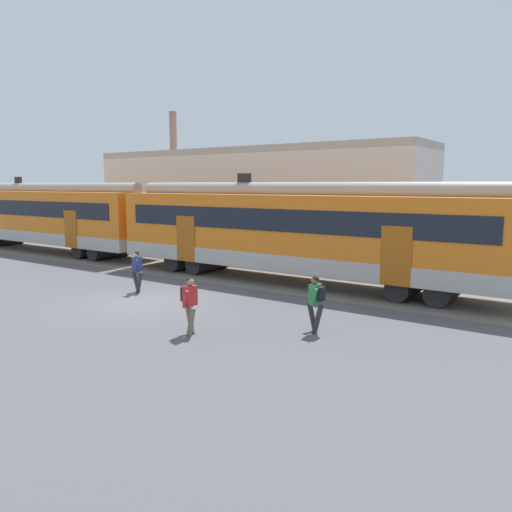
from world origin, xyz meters
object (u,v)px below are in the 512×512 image
object	(u,v)px
pedestrian_red	(190,301)
pedestrian_green	(316,299)
commuter_train	(155,222)
pedestrian_navy	(137,269)

from	to	relation	value
pedestrian_red	pedestrian_green	xyz separation A→B (m)	(2.81, 2.23, 0.00)
pedestrian_green	commuter_train	bearing A→B (deg)	154.73
pedestrian_navy	pedestrian_green	xyz separation A→B (m)	(8.29, -0.74, 0.03)
commuter_train	pedestrian_green	bearing A→B (deg)	-25.27
pedestrian_navy	pedestrian_red	size ratio (longest dim) A/B	1.00
pedestrian_navy	pedestrian_green	size ratio (longest dim) A/B	1.00
commuter_train	pedestrian_green	distance (m)	14.14
pedestrian_green	pedestrian_navy	bearing A→B (deg)	174.86
pedestrian_navy	pedestrian_red	xyz separation A→B (m)	(5.48, -2.98, 0.03)
pedestrian_navy	pedestrian_red	world-z (taller)	same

